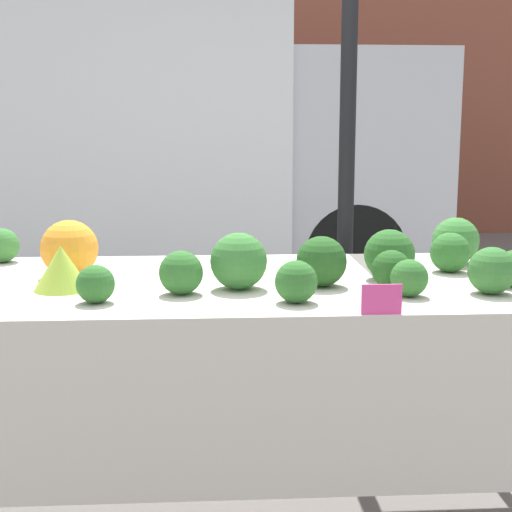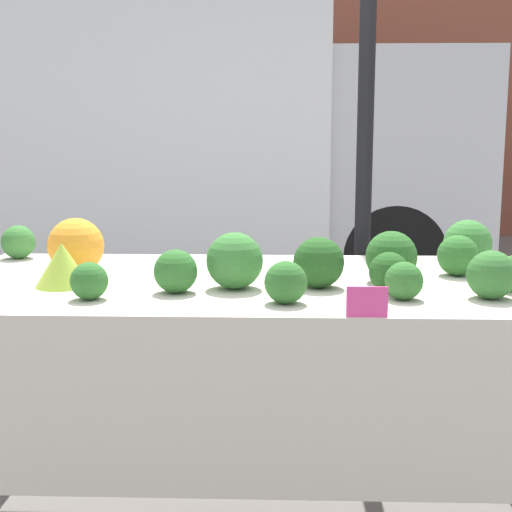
# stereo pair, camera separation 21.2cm
# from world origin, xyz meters

# --- Properties ---
(building_facade) EXTENTS (16.00, 0.60, 5.90)m
(building_facade) POSITION_xyz_m (0.00, 7.55, 2.95)
(building_facade) COLOR brown
(building_facade) RESTS_ON ground_plane
(tent_pole) EXTENTS (0.07, 0.07, 2.52)m
(tent_pole) POSITION_xyz_m (0.44, 0.76, 1.26)
(tent_pole) COLOR black
(tent_pole) RESTS_ON ground_plane
(parked_truck) EXTENTS (5.06, 2.23, 2.66)m
(parked_truck) POSITION_xyz_m (-0.93, 4.19, 1.43)
(parked_truck) COLOR white
(parked_truck) RESTS_ON ground_plane
(market_table) EXTENTS (2.06, 0.98, 0.89)m
(market_table) POSITION_xyz_m (0.00, -0.07, 0.79)
(market_table) COLOR beige
(market_table) RESTS_ON ground_plane
(orange_cauliflower) EXTENTS (0.19, 0.19, 0.19)m
(orange_cauliflower) POSITION_xyz_m (-0.62, 0.09, 0.98)
(orange_cauliflower) COLOR orange
(orange_cauliflower) RESTS_ON market_table
(romanesco_head) EXTENTS (0.17, 0.17, 0.14)m
(romanesco_head) POSITION_xyz_m (-0.61, -0.12, 0.96)
(romanesco_head) COLOR #93B238
(romanesco_head) RESTS_ON market_table
(broccoli_head_0) EXTENTS (0.14, 0.14, 0.14)m
(broccoli_head_0) POSITION_xyz_m (0.68, 0.09, 0.96)
(broccoli_head_0) COLOR #2D6628
(broccoli_head_0) RESTS_ON market_table
(broccoli_head_1) EXTENTS (0.13, 0.13, 0.13)m
(broccoli_head_1) POSITION_xyz_m (-0.93, 0.38, 0.95)
(broccoli_head_1) COLOR #387533
(broccoli_head_1) RESTS_ON market_table
(broccoli_head_3) EXTENTS (0.11, 0.11, 0.11)m
(broccoli_head_3) POSITION_xyz_m (0.44, -0.27, 0.94)
(broccoli_head_3) COLOR #2D6628
(broccoli_head_3) RESTS_ON market_table
(broccoli_head_4) EXTENTS (0.18, 0.18, 0.18)m
(broccoli_head_4) POSITION_xyz_m (-0.06, -0.14, 0.98)
(broccoli_head_4) COLOR #387533
(broccoli_head_4) RESTS_ON market_table
(broccoli_head_5) EXTENTS (0.13, 0.13, 0.13)m
(broccoli_head_5) POSITION_xyz_m (-0.24, -0.20, 0.95)
(broccoli_head_5) COLOR #2D6628
(broccoli_head_5) RESTS_ON market_table
(broccoli_head_6) EXTENTS (0.12, 0.12, 0.12)m
(broccoli_head_6) POSITION_xyz_m (0.10, -0.33, 0.95)
(broccoli_head_6) COLOR #2D6628
(broccoli_head_6) RESTS_ON market_table
(broccoli_head_7) EXTENTS (0.12, 0.12, 0.12)m
(broccoli_head_7) POSITION_xyz_m (0.41, -0.16, 0.95)
(broccoli_head_7) COLOR #23511E
(broccoli_head_7) RESTS_ON market_table
(broccoli_head_8) EXTENTS (0.16, 0.16, 0.16)m
(broccoli_head_8) POSITION_xyz_m (0.20, -0.11, 0.97)
(broccoli_head_8) COLOR #23511E
(broccoli_head_8) RESTS_ON market_table
(broccoli_head_9) EXTENTS (0.14, 0.14, 0.14)m
(broccoli_head_9) POSITION_xyz_m (0.70, -0.25, 0.96)
(broccoli_head_9) COLOR #336B2D
(broccoli_head_9) RESTS_ON market_table
(broccoli_head_10) EXTENTS (0.11, 0.11, 0.11)m
(broccoli_head_10) POSITION_xyz_m (-0.48, -0.30, 0.94)
(broccoli_head_10) COLOR #2D6628
(broccoli_head_10) RESTS_ON market_table
(broccoli_head_11) EXTENTS (0.17, 0.17, 0.17)m
(broccoli_head_11) POSITION_xyz_m (0.76, 0.25, 0.97)
(broccoli_head_11) COLOR #387533
(broccoli_head_11) RESTS_ON market_table
(broccoli_head_12) EXTENTS (0.17, 0.17, 0.17)m
(broccoli_head_12) POSITION_xyz_m (0.44, -0.02, 0.97)
(broccoli_head_12) COLOR #285B23
(broccoli_head_12) RESTS_ON market_table
(price_sign) EXTENTS (0.11, 0.01, 0.08)m
(price_sign) POSITION_xyz_m (0.31, -0.48, 0.93)
(price_sign) COLOR #EF4793
(price_sign) RESTS_ON market_table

